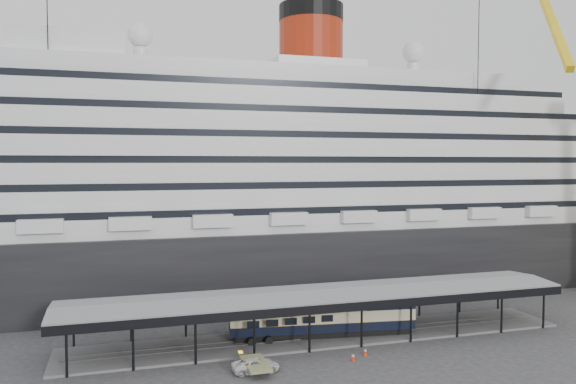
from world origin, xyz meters
name	(u,v)px	position (x,y,z in m)	size (l,w,h in m)	color
ground	(339,352)	(0.00, 0.00, 0.00)	(200.00, 200.00, 0.00)	#343437
cruise_ship	(262,169)	(0.05, 32.00, 18.35)	(130.00, 30.00, 43.90)	black
platform_canopy	(322,317)	(0.00, 5.00, 2.36)	(56.00, 9.18, 5.30)	slate
port_truck	(256,365)	(-9.38, -2.70, 0.62)	(2.04, 4.43, 1.23)	silver
pullman_carriage	(323,316)	(0.08, 5.00, 2.46)	(20.68, 5.27, 20.13)	black
traffic_cone_left	(276,365)	(-7.35, -2.47, 0.38)	(0.52, 0.52, 0.77)	red
traffic_cone_mid	(365,351)	(2.19, -1.57, 0.41)	(0.43, 0.43, 0.83)	red
traffic_cone_right	(353,357)	(0.38, -2.66, 0.42)	(0.50, 0.50, 0.84)	red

